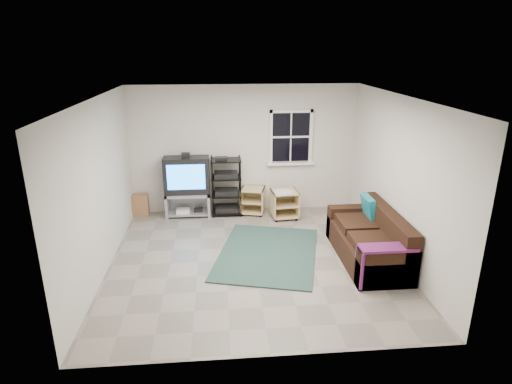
{
  "coord_description": "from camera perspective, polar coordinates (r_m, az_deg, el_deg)",
  "views": [
    {
      "loc": [
        -0.52,
        -6.21,
        3.31
      ],
      "look_at": [
        0.07,
        0.4,
        1.03
      ],
      "focal_mm": 30.0,
      "sensor_mm": 36.0,
      "label": 1
    }
  ],
  "objects": [
    {
      "name": "side_table_right",
      "position": [
        8.63,
        3.74,
        -1.3
      ],
      "size": [
        0.55,
        0.57,
        0.59
      ],
      "rotation": [
        0.0,
        0.0,
        0.08
      ],
      "color": "#CCB47E",
      "rests_on": "ground"
    },
    {
      "name": "shag_rug",
      "position": [
        7.24,
        1.57,
        -8.16
      ],
      "size": [
        2.06,
        2.48,
        0.03
      ],
      "primitive_type": "cube",
      "rotation": [
        0.0,
        0.0,
        -0.25
      ],
      "color": "#312116",
      "rests_on": "ground"
    },
    {
      "name": "sofa",
      "position": [
        7.19,
        14.96,
        -6.33
      ],
      "size": [
        0.87,
        1.95,
        0.89
      ],
      "color": "black",
      "rests_on": "ground"
    },
    {
      "name": "tv_unit",
      "position": [
        8.68,
        -9.18,
        1.38
      ],
      "size": [
        0.9,
        0.45,
        1.32
      ],
      "color": "#96969D",
      "rests_on": "ground"
    },
    {
      "name": "room",
      "position": [
        8.8,
        4.65,
        6.86
      ],
      "size": [
        4.6,
        4.62,
        4.6
      ],
      "color": "gray",
      "rests_on": "ground"
    },
    {
      "name": "side_table_left",
      "position": [
        8.85,
        -0.39,
        -0.98
      ],
      "size": [
        0.55,
        0.55,
        0.54
      ],
      "rotation": [
        0.0,
        0.0,
        -0.23
      ],
      "color": "#CCB47E",
      "rests_on": "ground"
    },
    {
      "name": "paper_bag",
      "position": [
        9.05,
        -15.13,
        -1.67
      ],
      "size": [
        0.32,
        0.21,
        0.45
      ],
      "primitive_type": "cube",
      "rotation": [
        0.0,
        0.0,
        0.05
      ],
      "color": "#9A7045",
      "rests_on": "ground"
    },
    {
      "name": "av_rack",
      "position": [
        8.73,
        -3.97,
        0.29
      ],
      "size": [
        0.6,
        0.44,
        1.2
      ],
      "color": "black",
      "rests_on": "ground"
    }
  ]
}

